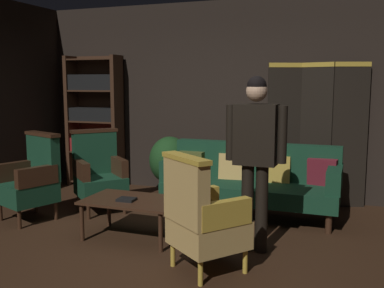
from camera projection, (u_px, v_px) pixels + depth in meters
ground_plane at (164, 249)px, 4.44m from camera, size 10.00×10.00×0.00m
back_wall at (231, 99)px, 6.53m from camera, size 7.20×0.10×2.80m
folding_screen at (316, 132)px, 5.97m from camera, size 1.29×0.22×1.90m
bookshelf at (95, 118)px, 7.07m from camera, size 0.90×0.32×2.05m
velvet_couch at (252, 179)px, 5.54m from camera, size 2.12×0.78×0.88m
coffee_table at (132, 203)px, 4.72m from camera, size 1.00×0.64×0.42m
armchair_gilt_accent at (202, 217)px, 3.86m from camera, size 0.81×0.81×1.04m
armchair_wing_left at (99, 173)px, 5.71m from camera, size 0.81×0.82×1.04m
armchair_wing_right at (32, 179)px, 5.36m from camera, size 0.75×0.75×1.04m
standing_figure at (256, 148)px, 4.27m from camera, size 0.59×0.23×1.70m
potted_plant at (170, 162)px, 6.38m from camera, size 0.58×0.58×0.88m
book_black_cloth at (127, 199)px, 4.65m from camera, size 0.19×0.16×0.03m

